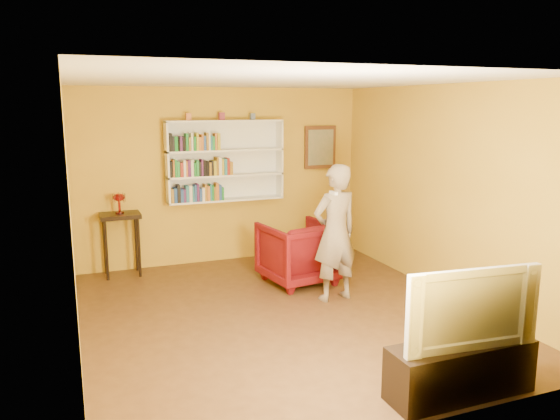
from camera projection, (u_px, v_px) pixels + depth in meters
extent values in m
cube|color=#4A2F17|center=(282.00, 319.00, 6.47)|extent=(5.30, 5.80, 0.12)
cube|color=gold|center=(223.00, 176.00, 8.51)|extent=(5.30, 0.04, 2.70)
cube|color=gold|center=(411.00, 260.00, 3.90)|extent=(5.30, 0.04, 2.70)
cube|color=gold|center=(69.00, 217.00, 5.39)|extent=(0.04, 5.80, 2.70)
cube|color=gold|center=(446.00, 191.00, 7.02)|extent=(0.04, 5.80, 2.70)
cube|color=white|center=(282.00, 78.00, 5.94)|extent=(5.30, 5.80, 0.06)
cube|color=white|center=(223.00, 160.00, 8.43)|extent=(1.80, 0.03, 1.20)
cube|color=white|center=(167.00, 163.00, 7.99)|extent=(0.03, 0.28, 1.20)
cube|color=white|center=(279.00, 159.00, 8.62)|extent=(0.03, 0.28, 1.20)
cube|color=white|center=(226.00, 200.00, 8.42)|extent=(1.80, 0.28, 0.03)
cube|color=white|center=(226.00, 175.00, 8.35)|extent=(1.80, 0.28, 0.03)
cube|color=white|center=(225.00, 150.00, 8.28)|extent=(1.80, 0.28, 0.03)
cube|color=white|center=(225.00, 121.00, 8.19)|extent=(1.80, 0.28, 0.03)
cube|color=olive|center=(172.00, 196.00, 8.06)|extent=(0.04, 0.18, 0.21)
cube|color=#2348A1|center=(175.00, 195.00, 8.07)|extent=(0.04, 0.17, 0.22)
cube|color=black|center=(178.00, 193.00, 8.08)|extent=(0.04, 0.15, 0.27)
cube|color=#2348A1|center=(181.00, 195.00, 8.11)|extent=(0.04, 0.18, 0.20)
cube|color=#522062|center=(184.00, 195.00, 8.13)|extent=(0.03, 0.18, 0.20)
cube|color=teal|center=(187.00, 194.00, 8.12)|extent=(0.04, 0.15, 0.24)
cube|color=silver|center=(190.00, 193.00, 8.16)|extent=(0.04, 0.19, 0.25)
cube|color=teal|center=(193.00, 194.00, 8.15)|extent=(0.03, 0.14, 0.23)
cube|color=#2348A1|center=(195.00, 193.00, 8.17)|extent=(0.03, 0.16, 0.26)
cube|color=#522062|center=(197.00, 192.00, 8.19)|extent=(0.03, 0.17, 0.26)
cube|color=#2348A1|center=(200.00, 195.00, 8.21)|extent=(0.04, 0.18, 0.19)
cube|color=silver|center=(202.00, 194.00, 8.22)|extent=(0.04, 0.16, 0.21)
cube|color=olive|center=(205.00, 192.00, 8.23)|extent=(0.03, 0.17, 0.25)
cube|color=#C16D26|center=(207.00, 193.00, 8.25)|extent=(0.04, 0.18, 0.23)
cube|color=teal|center=(210.00, 192.00, 8.26)|extent=(0.03, 0.17, 0.25)
cube|color=#1C812E|center=(212.00, 193.00, 8.26)|extent=(0.03, 0.15, 0.23)
cube|color=olive|center=(214.00, 193.00, 8.29)|extent=(0.02, 0.19, 0.21)
cube|color=#C16D26|center=(216.00, 191.00, 8.29)|extent=(0.04, 0.15, 0.26)
cube|color=#2348A1|center=(219.00, 192.00, 8.32)|extent=(0.04, 0.18, 0.23)
cube|color=#1C812E|center=(222.00, 193.00, 8.34)|extent=(0.03, 0.19, 0.19)
cube|color=black|center=(171.00, 169.00, 7.98)|extent=(0.03, 0.16, 0.23)
cube|color=#C16D26|center=(173.00, 169.00, 7.98)|extent=(0.02, 0.15, 0.26)
cube|color=#1C812E|center=(175.00, 168.00, 8.01)|extent=(0.03, 0.19, 0.26)
cube|color=#1C812E|center=(178.00, 169.00, 8.03)|extent=(0.04, 0.18, 0.23)
cube|color=maroon|center=(181.00, 170.00, 8.05)|extent=(0.04, 0.19, 0.21)
cube|color=silver|center=(184.00, 168.00, 8.04)|extent=(0.03, 0.15, 0.24)
cube|color=#C16D26|center=(186.00, 169.00, 8.07)|extent=(0.02, 0.19, 0.23)
cube|color=#522062|center=(189.00, 168.00, 8.07)|extent=(0.04, 0.15, 0.24)
cube|color=silver|center=(191.00, 168.00, 8.08)|extent=(0.04, 0.16, 0.25)
cube|color=#1C812E|center=(194.00, 169.00, 8.10)|extent=(0.03, 0.15, 0.20)
cube|color=#1C812E|center=(197.00, 168.00, 8.11)|extent=(0.03, 0.15, 0.24)
cube|color=black|center=(199.00, 169.00, 8.13)|extent=(0.03, 0.16, 0.21)
cube|color=#522062|center=(201.00, 168.00, 8.13)|extent=(0.03, 0.15, 0.25)
cube|color=black|center=(204.00, 168.00, 8.15)|extent=(0.04, 0.14, 0.24)
cube|color=black|center=(207.00, 168.00, 8.17)|extent=(0.04, 0.17, 0.22)
cube|color=olive|center=(209.00, 169.00, 8.19)|extent=(0.03, 0.16, 0.20)
cube|color=black|center=(211.00, 168.00, 8.21)|extent=(0.03, 0.18, 0.22)
cube|color=gold|center=(214.00, 168.00, 8.22)|extent=(0.04, 0.18, 0.22)
cube|color=olive|center=(216.00, 166.00, 8.23)|extent=(0.03, 0.19, 0.27)
cube|color=silver|center=(219.00, 166.00, 8.23)|extent=(0.04, 0.14, 0.27)
cube|color=gold|center=(222.00, 167.00, 8.26)|extent=(0.03, 0.18, 0.24)
cube|color=teal|center=(224.00, 167.00, 8.27)|extent=(0.04, 0.17, 0.25)
cube|color=maroon|center=(227.00, 166.00, 8.29)|extent=(0.04, 0.17, 0.25)
cube|color=olive|center=(230.00, 168.00, 8.30)|extent=(0.04, 0.14, 0.20)
cube|color=black|center=(170.00, 142.00, 7.91)|extent=(0.04, 0.18, 0.26)
cube|color=black|center=(173.00, 144.00, 7.92)|extent=(0.03, 0.15, 0.21)
cube|color=#1C812E|center=(176.00, 144.00, 7.93)|extent=(0.04, 0.15, 0.21)
cube|color=black|center=(178.00, 144.00, 7.95)|extent=(0.02, 0.17, 0.20)
cube|color=#522062|center=(180.00, 144.00, 7.97)|extent=(0.03, 0.19, 0.22)
cube|color=black|center=(183.00, 144.00, 7.99)|extent=(0.04, 0.18, 0.21)
cube|color=#1C812E|center=(186.00, 142.00, 7.98)|extent=(0.04, 0.14, 0.25)
cube|color=olive|center=(189.00, 144.00, 8.02)|extent=(0.03, 0.17, 0.20)
cube|color=silver|center=(191.00, 142.00, 8.02)|extent=(0.03, 0.18, 0.26)
cube|color=#1C812E|center=(194.00, 144.00, 8.03)|extent=(0.04, 0.15, 0.21)
cube|color=gold|center=(196.00, 141.00, 8.05)|extent=(0.03, 0.17, 0.26)
cube|color=#C16D26|center=(199.00, 144.00, 8.06)|extent=(0.04, 0.14, 0.20)
cube|color=#C16D26|center=(201.00, 142.00, 8.08)|extent=(0.03, 0.18, 0.24)
cube|color=#2348A1|center=(204.00, 143.00, 8.09)|extent=(0.03, 0.16, 0.21)
cube|color=olive|center=(206.00, 141.00, 8.09)|extent=(0.03, 0.15, 0.26)
cube|color=silver|center=(208.00, 142.00, 8.11)|extent=(0.02, 0.16, 0.25)
cube|color=teal|center=(210.00, 143.00, 8.13)|extent=(0.03, 0.18, 0.22)
cube|color=#1C812E|center=(212.00, 143.00, 8.15)|extent=(0.03, 0.19, 0.20)
cube|color=#C16D26|center=(215.00, 142.00, 8.15)|extent=(0.03, 0.16, 0.25)
cube|color=gold|center=(218.00, 142.00, 8.15)|extent=(0.04, 0.15, 0.25)
cube|color=#CD713A|center=(188.00, 117.00, 7.99)|extent=(0.08, 0.08, 0.10)
cube|color=#8F2F44|center=(222.00, 116.00, 8.16)|extent=(0.08, 0.08, 0.11)
cube|color=slate|center=(252.00, 116.00, 8.34)|extent=(0.07, 0.07, 0.10)
cube|color=#512C17|center=(320.00, 147.00, 8.97)|extent=(0.55, 0.04, 0.70)
cube|color=gray|center=(321.00, 147.00, 8.95)|extent=(0.45, 0.02, 0.58)
cylinder|color=black|center=(106.00, 251.00, 7.64)|extent=(0.04, 0.04, 0.85)
cylinder|color=black|center=(139.00, 248.00, 7.80)|extent=(0.04, 0.04, 0.85)
cylinder|color=black|center=(105.00, 245.00, 7.94)|extent=(0.04, 0.04, 0.85)
cylinder|color=black|center=(136.00, 243.00, 8.10)|extent=(0.04, 0.04, 0.85)
cube|color=black|center=(120.00, 216.00, 7.78)|extent=(0.56, 0.43, 0.06)
cylinder|color=#990D0E|center=(120.00, 213.00, 7.77)|extent=(0.12, 0.12, 0.02)
cylinder|color=#990D0E|center=(119.00, 207.00, 7.76)|extent=(0.03, 0.03, 0.16)
ellipsoid|color=#990D0E|center=(119.00, 197.00, 7.73)|extent=(0.17, 0.17, 0.11)
cylinder|color=beige|center=(125.00, 197.00, 7.76)|extent=(0.01, 0.01, 0.12)
cylinder|color=beige|center=(123.00, 197.00, 7.81)|extent=(0.01, 0.01, 0.12)
cylinder|color=beige|center=(118.00, 197.00, 7.81)|extent=(0.01, 0.01, 0.12)
cylinder|color=beige|center=(114.00, 197.00, 7.76)|extent=(0.01, 0.01, 0.12)
cylinder|color=beige|center=(113.00, 198.00, 7.70)|extent=(0.01, 0.01, 0.12)
cylinder|color=beige|center=(115.00, 199.00, 7.66)|extent=(0.01, 0.01, 0.12)
cylinder|color=beige|center=(120.00, 199.00, 7.65)|extent=(0.01, 0.01, 0.12)
cylinder|color=beige|center=(124.00, 198.00, 7.70)|extent=(0.01, 0.01, 0.12)
imported|color=#4C050D|center=(298.00, 252.00, 7.55)|extent=(1.04, 1.06, 0.86)
imported|color=#796A59|center=(335.00, 233.00, 6.81)|extent=(0.68, 0.50, 1.73)
cube|color=white|center=(333.00, 193.00, 6.35)|extent=(0.04, 0.15, 0.04)
cube|color=black|center=(460.00, 369.00, 4.63)|extent=(1.30, 0.39, 0.46)
imported|color=black|center=(465.00, 305.00, 4.52)|extent=(1.21, 0.26, 0.69)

